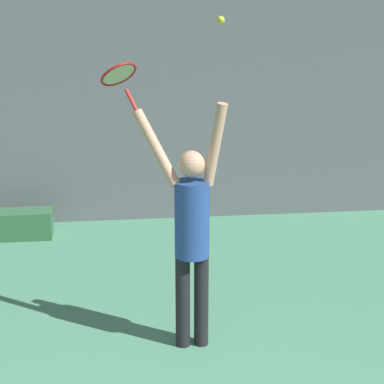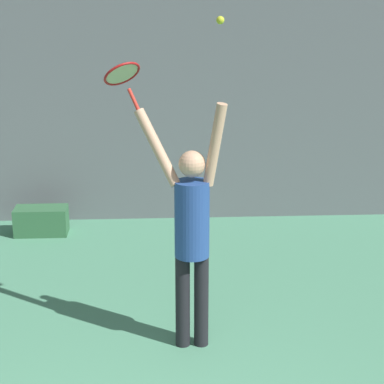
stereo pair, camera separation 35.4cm
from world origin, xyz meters
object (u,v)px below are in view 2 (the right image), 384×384
(tennis_player, at_px, (191,228))
(equipment_bag, at_px, (41,221))
(tennis_racket, at_px, (123,76))
(tennis_ball, at_px, (220,20))

(tennis_player, height_order, equipment_bag, tennis_player)
(tennis_player, bearing_deg, equipment_bag, 120.97)
(tennis_racket, height_order, equipment_bag, tennis_racket)
(tennis_ball, height_order, equipment_bag, tennis_ball)
(tennis_ball, bearing_deg, equipment_bag, 123.28)
(tennis_ball, bearing_deg, tennis_player, 159.81)
(tennis_player, height_order, tennis_racket, tennis_racket)
(tennis_player, bearing_deg, tennis_ball, -20.19)
(tennis_ball, bearing_deg, tennis_racket, 146.98)
(tennis_racket, bearing_deg, tennis_player, -37.22)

